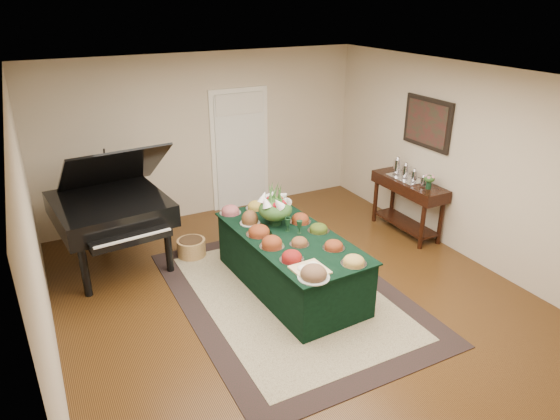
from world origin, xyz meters
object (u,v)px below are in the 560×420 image
mahogany_sideboard (408,192)px  buffet_table (290,262)px  floral_centerpiece (275,205)px  grand_piano (111,208)px

mahogany_sideboard → buffet_table: bearing=-165.8°
buffet_table → mahogany_sideboard: size_ratio=1.73×
buffet_table → floral_centerpiece: (-0.01, 0.40, 0.64)m
grand_piano → mahogany_sideboard: grand_piano is taller
buffet_table → mahogany_sideboard: (2.43, 0.61, 0.30)m
floral_centerpiece → mahogany_sideboard: floral_centerpiece is taller
mahogany_sideboard → floral_centerpiece: bearing=-175.0°
buffet_table → grand_piano: bearing=138.8°
buffet_table → floral_centerpiece: bearing=91.2°
grand_piano → mahogany_sideboard: bearing=-13.4°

